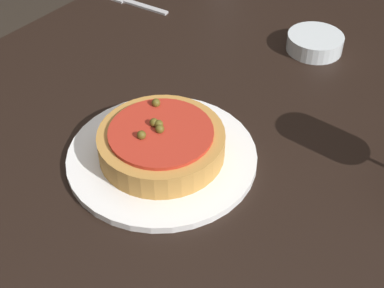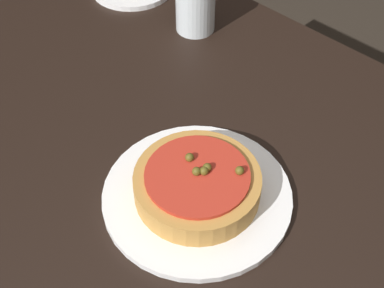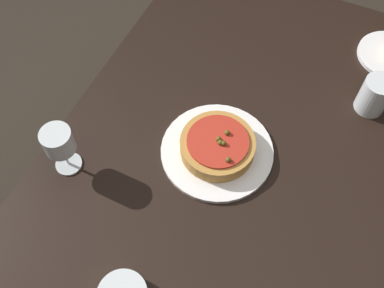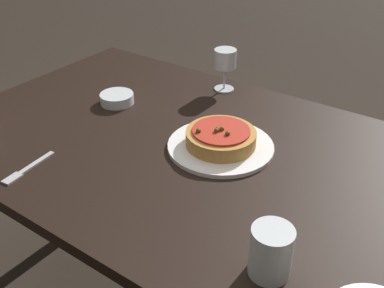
{
  "view_description": "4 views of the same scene",
  "coord_description": "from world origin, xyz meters",
  "px_view_note": "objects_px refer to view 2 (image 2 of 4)",
  "views": [
    {
      "loc": [
        0.51,
        0.45,
        1.33
      ],
      "look_at": [
        0.04,
        0.08,
        0.79
      ],
      "focal_mm": 50.0,
      "sensor_mm": 36.0,
      "label": 1
    },
    {
      "loc": [
        -0.29,
        0.42,
        1.42
      ],
      "look_at": [
        0.09,
        0.02,
        0.83
      ],
      "focal_mm": 50.0,
      "sensor_mm": 36.0,
      "label": 2
    },
    {
      "loc": [
        -0.52,
        -0.16,
        1.78
      ],
      "look_at": [
        0.01,
        0.09,
        0.81
      ],
      "focal_mm": 42.0,
      "sensor_mm": 36.0,
      "label": 3
    },
    {
      "loc": [
        0.6,
        -0.89,
        1.42
      ],
      "look_at": [
        -0.0,
        -0.02,
        0.77
      ],
      "focal_mm": 42.0,
      "sensor_mm": 36.0,
      "label": 4
    }
  ],
  "objects_px": {
    "dinner_plate": "(197,196)",
    "pizza": "(197,184)",
    "water_cup": "(195,7)",
    "dining_table": "(236,231)"
  },
  "relations": [
    {
      "from": "dinner_plate",
      "to": "water_cup",
      "type": "bearing_deg",
      "value": -46.22
    },
    {
      "from": "dinner_plate",
      "to": "water_cup",
      "type": "relative_size",
      "value": 2.78
    },
    {
      "from": "dinner_plate",
      "to": "pizza",
      "type": "xyz_separation_m",
      "value": [
        -0.0,
        -0.0,
        0.03
      ]
    },
    {
      "from": "dining_table",
      "to": "pizza",
      "type": "distance_m",
      "value": 0.13
    },
    {
      "from": "pizza",
      "to": "dinner_plate",
      "type": "bearing_deg",
      "value": 74.82
    },
    {
      "from": "water_cup",
      "to": "dinner_plate",
      "type": "bearing_deg",
      "value": 133.78
    },
    {
      "from": "dining_table",
      "to": "dinner_plate",
      "type": "relative_size",
      "value": 5.17
    },
    {
      "from": "dining_table",
      "to": "water_cup",
      "type": "height_order",
      "value": "water_cup"
    },
    {
      "from": "dinner_plate",
      "to": "pizza",
      "type": "bearing_deg",
      "value": -105.18
    },
    {
      "from": "dining_table",
      "to": "dinner_plate",
      "type": "distance_m",
      "value": 0.11
    }
  ]
}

